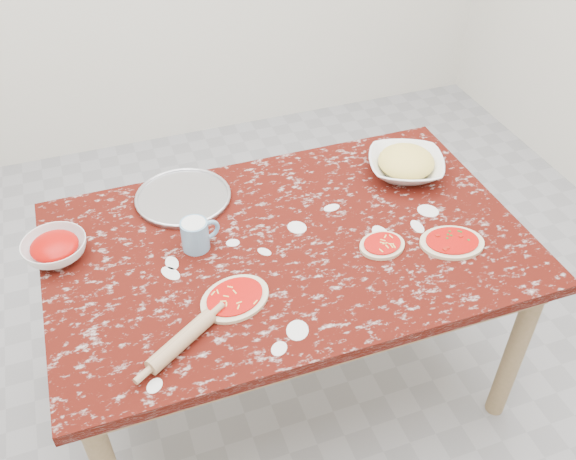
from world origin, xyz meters
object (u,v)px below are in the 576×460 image
(cheese_bowl, at_px, (405,166))
(flour_mug, at_px, (196,234))
(worktable, at_px, (288,259))
(rolling_pin, at_px, (181,341))
(pizza_tray, at_px, (183,198))
(sauce_bowl, at_px, (55,249))

(cheese_bowl, distance_m, flour_mug, 0.86)
(worktable, distance_m, flour_mug, 0.33)
(cheese_bowl, relative_size, rolling_pin, 1.20)
(worktable, xyz_separation_m, pizza_tray, (-0.28, 0.35, 0.09))
(sauce_bowl, distance_m, rolling_pin, 0.59)
(worktable, bearing_deg, flour_mug, 165.80)
(sauce_bowl, relative_size, rolling_pin, 0.87)
(cheese_bowl, bearing_deg, worktable, -158.36)
(pizza_tray, bearing_deg, flour_mug, -92.23)
(pizza_tray, relative_size, cheese_bowl, 1.19)
(pizza_tray, distance_m, sauce_bowl, 0.48)
(cheese_bowl, xyz_separation_m, rolling_pin, (-0.99, -0.54, -0.01))
(cheese_bowl, bearing_deg, flour_mug, -170.28)
(worktable, bearing_deg, rolling_pin, -143.29)
(worktable, bearing_deg, sauce_bowl, 166.13)
(worktable, bearing_deg, pizza_tray, 129.44)
(pizza_tray, height_order, rolling_pin, rolling_pin)
(rolling_pin, bearing_deg, cheese_bowl, 28.79)
(worktable, distance_m, rolling_pin, 0.55)
(rolling_pin, bearing_deg, worktable, 36.71)
(cheese_bowl, bearing_deg, sauce_bowl, -178.35)
(flour_mug, bearing_deg, rolling_pin, -109.17)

